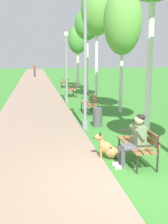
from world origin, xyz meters
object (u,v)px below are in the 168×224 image
Objects in this scene: birch_tree_third at (123,22)px; birch_tree_sixth at (78,41)px; park_bench_mid at (91,102)px; birch_tree_fourth at (97,9)px; park_bench_furthest at (65,81)px; park_bench_near at (139,142)px; person_seated_on_near_bench at (135,138)px; lamp_post_mid at (66,67)px; dog_shepherd at (108,149)px; park_bench_far at (72,88)px; lamp_post_near at (85,60)px; birch_tree_fifth at (87,26)px; pedestrian_distant at (35,70)px; litter_bin at (97,117)px.

birch_tree_sixth is at bearing 91.68° from birch_tree_third.
birch_tree_fourth reaches higher than park_bench_mid.
park_bench_near is at bearing -90.20° from park_bench_furthest.
birch_tree_sixth is at bearing 85.71° from person_seated_on_near_bench.
park_bench_near is at bearing -89.88° from park_bench_mid.
birch_tree_third is (2.18, -3.10, 2.07)m from lamp_post_mid.
park_bench_furthest is 1.81× the size of dog_shepherd.
park_bench_far is 5.25m from birch_tree_fourth.
birch_tree_fifth is (1.99, 10.37, 2.25)m from lamp_post_near.
park_bench_mid is 3.60m from lamp_post_mid.
lamp_post_near is 0.84× the size of birch_tree_third.
pedestrian_distant is (-1.74, 27.11, -1.60)m from lamp_post_near.
person_seated_on_near_bench is 0.88m from dog_shepherd.
pedestrian_distant reaches higher than park_bench_near.
park_bench_mid is (-0.01, 6.09, 0.00)m from park_bench_near.
park_bench_mid is at bearing 90.12° from park_bench_near.
birch_tree_third is (2.14, 5.85, 3.83)m from dog_shepherd.
pedestrian_distant reaches higher than park_bench_far.
park_bench_near is 2.14× the size of litter_bin.
person_seated_on_near_bench is 17.92m from birch_tree_sixth.
birch_tree_fifth is 11.01m from litter_bin.
dog_shepherd is 7.31m from birch_tree_third.
park_bench_near is 0.39× the size of lamp_post_mid.
dog_shepherd is 0.16× the size of birch_tree_sixth.
person_seated_on_near_bench is (-0.19, -6.34, 0.17)m from park_bench_mid.
birch_tree_sixth is 3.08× the size of pedestrian_distant.
person_seated_on_near_bench is at bearing -85.73° from pedestrian_distant.
park_bench_furthest is (0.15, 5.64, 0.00)m from park_bench_far.
lamp_post_near is at bearing -145.74° from litter_bin.
birch_tree_sixth is (1.11, 17.33, 3.36)m from park_bench_near.
dog_shepherd is (-0.49, 0.59, -0.42)m from person_seated_on_near_bench.
lamp_post_mid is 0.58× the size of birch_tree_fourth.
birch_tree_third is at bearing 56.38° from litter_bin.
lamp_post_near is (-0.75, 3.33, 1.93)m from park_bench_near.
park_bench_far is 0.27× the size of birch_tree_third.
dog_shepherd is 3.38m from litter_bin.
park_bench_near and park_bench_far have the same top height.
park_bench_mid is 3.45m from lamp_post_near.
lamp_post_mid reaches higher than park_bench_mid.
park_bench_far is (-0.07, 5.84, 0.00)m from park_bench_mid.
park_bench_near is 0.30× the size of birch_tree_sixth.
birch_tree_sixth reaches higher than litter_bin.
lamp_post_mid is at bearing -103.83° from park_bench_far.
lamp_post_near is 6.74× the size of litter_bin.
lamp_post_mid is at bearing 93.19° from person_seated_on_near_bench.
dog_shepherd is 10.74m from birch_tree_fourth.
park_bench_far and park_bench_furthest have the same top height.
birch_tree_fourth is at bearing -62.68° from park_bench_far.
park_bench_mid is at bearing 85.00° from litter_bin.
park_bench_near is 0.82m from dog_shepherd.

